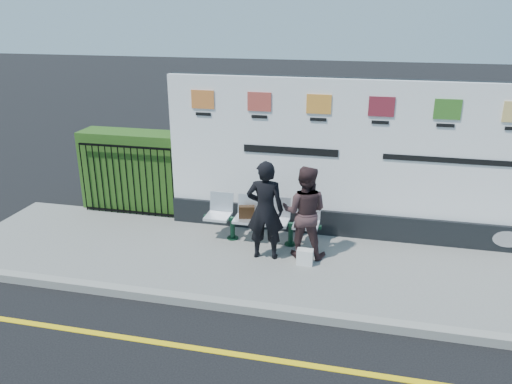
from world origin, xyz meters
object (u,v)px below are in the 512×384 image
at_px(bench, 261,230).
at_px(woman_right, 305,212).
at_px(woman_left, 265,210).
at_px(billboard, 376,173).

relative_size(bench, woman_right, 1.29).
distance_m(bench, woman_right, 1.11).
height_order(bench, woman_left, woman_left).
height_order(billboard, woman_right, billboard).
xyz_separation_m(bench, woman_left, (0.20, -0.58, 0.66)).
height_order(billboard, bench, billboard).
relative_size(billboard, woman_right, 4.79).
height_order(billboard, woman_left, billboard).
relative_size(billboard, woman_left, 4.49).
bearing_deg(woman_left, woman_right, -167.05).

